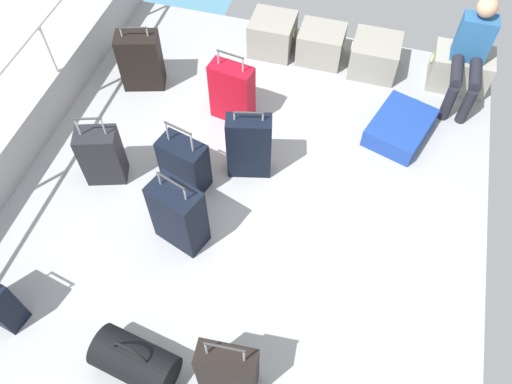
# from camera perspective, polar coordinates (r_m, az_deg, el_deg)

# --- Properties ---
(ground_plane) EXTENTS (4.40, 5.20, 0.06)m
(ground_plane) POSITION_cam_1_polar(r_m,az_deg,el_deg) (4.85, -1.22, -1.05)
(ground_plane) COLOR #939699
(gunwale_port) EXTENTS (0.06, 5.20, 0.45)m
(gunwale_port) POSITION_cam_1_polar(r_m,az_deg,el_deg) (5.47, -23.77, 5.65)
(gunwale_port) COLOR #939699
(gunwale_port) RESTS_ON ground_plane
(railing_port) EXTENTS (0.04, 4.20, 1.02)m
(railing_port) POSITION_cam_1_polar(r_m,az_deg,el_deg) (5.10, -25.86, 9.68)
(railing_port) COLOR silver
(railing_port) RESTS_ON ground_plane
(cargo_crate_0) EXTENTS (0.52, 0.47, 0.42)m
(cargo_crate_0) POSITION_cam_1_polar(r_m,az_deg,el_deg) (6.15, 1.83, 17.04)
(cargo_crate_0) COLOR gray
(cargo_crate_0) RESTS_ON ground_plane
(cargo_crate_1) EXTENTS (0.53, 0.43, 0.39)m
(cargo_crate_1) POSITION_cam_1_polar(r_m,az_deg,el_deg) (6.09, 7.22, 15.94)
(cargo_crate_1) COLOR gray
(cargo_crate_1) RESTS_ON ground_plane
(cargo_crate_2) EXTENTS (0.55, 0.50, 0.39)m
(cargo_crate_2) POSITION_cam_1_polar(r_m,az_deg,el_deg) (6.04, 13.04, 14.51)
(cargo_crate_2) COLOR gray
(cargo_crate_2) RESTS_ON ground_plane
(cargo_crate_3) EXTENTS (0.65, 0.41, 0.42)m
(cargo_crate_3) POSITION_cam_1_polar(r_m,az_deg,el_deg) (6.12, 21.68, 12.55)
(cargo_crate_3) COLOR gray
(cargo_crate_3) RESTS_ON ground_plane
(passenger_seated) EXTENTS (0.34, 0.66, 1.12)m
(passenger_seated) POSITION_cam_1_polar(r_m,az_deg,el_deg) (5.74, 22.79, 14.15)
(passenger_seated) COLOR #26598C
(passenger_seated) RESTS_ON ground_plane
(suitcase_0) EXTENTS (0.49, 0.38, 0.84)m
(suitcase_0) POSITION_cam_1_polar(r_m,az_deg,el_deg) (4.37, -8.58, -2.54)
(suitcase_0) COLOR black
(suitcase_0) RESTS_ON ground_plane
(suitcase_1) EXTENTS (0.49, 0.37, 0.75)m
(suitcase_1) POSITION_cam_1_polar(r_m,az_deg,el_deg) (5.77, -12.66, 14.01)
(suitcase_1) COLOR black
(suitcase_1) RESTS_ON ground_plane
(suitcase_2) EXTENTS (0.44, 0.21, 0.77)m
(suitcase_2) POSITION_cam_1_polar(r_m,az_deg,el_deg) (3.86, -3.16, -19.00)
(suitcase_2) COLOR black
(suitcase_2) RESTS_ON ground_plane
(suitcase_3) EXTENTS (0.48, 0.34, 0.77)m
(suitcase_3) POSITION_cam_1_polar(r_m,az_deg,el_deg) (4.78, -7.96, 3.10)
(suitcase_3) COLOR black
(suitcase_3) RESTS_ON ground_plane
(suitcase_5) EXTENTS (0.42, 0.34, 0.80)m
(suitcase_5) POSITION_cam_1_polar(r_m,az_deg,el_deg) (4.96, -16.74, 3.89)
(suitcase_5) COLOR black
(suitcase_5) RESTS_ON ground_plane
(suitcase_6) EXTENTS (0.71, 0.83, 0.21)m
(suitcase_6) POSITION_cam_1_polar(r_m,az_deg,el_deg) (5.45, 15.68, 6.92)
(suitcase_6) COLOR navy
(suitcase_6) RESTS_ON ground_plane
(suitcase_7) EXTENTS (0.44, 0.28, 0.81)m
(suitcase_7) POSITION_cam_1_polar(r_m,az_deg,el_deg) (4.76, -0.77, 5.09)
(suitcase_7) COLOR black
(suitcase_7) RESTS_ON ground_plane
(suitcase_8) EXTENTS (0.46, 0.27, 0.83)m
(suitcase_8) POSITION_cam_1_polar(r_m,az_deg,el_deg) (5.27, -2.67, 10.95)
(suitcase_8) COLOR #B70C1E
(suitcase_8) RESTS_ON ground_plane
(duffel_bag) EXTENTS (0.67, 0.42, 0.48)m
(duffel_bag) POSITION_cam_1_polar(r_m,az_deg,el_deg) (4.10, -13.28, -17.75)
(duffel_bag) COLOR black
(duffel_bag) RESTS_ON ground_plane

